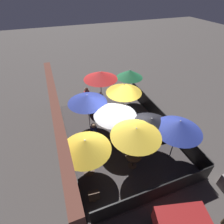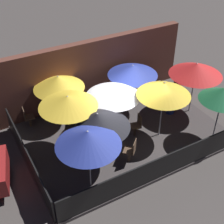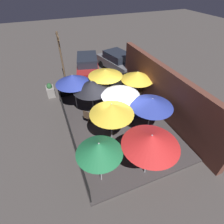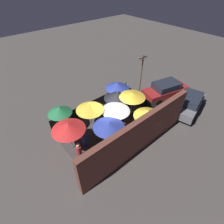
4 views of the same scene
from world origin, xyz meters
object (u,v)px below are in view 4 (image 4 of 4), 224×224
Objects in this scene: planter_box at (124,87)px; patio_umbrella_8 at (109,125)px; patio_umbrella_4 at (116,108)px; patio_chair_2 at (104,109)px; patio_umbrella_1 at (132,95)px; patio_chair_1 at (103,122)px; patron_0 at (79,151)px; dining_table_1 at (131,111)px; patio_umbrella_0 at (148,113)px; parked_car_0 at (166,90)px; patio_umbrella_7 at (59,110)px; dining_table_0 at (146,125)px; patio_umbrella_2 at (117,85)px; patron_2 at (124,130)px; patio_umbrella_5 at (68,127)px; patron_1 at (84,138)px; parked_car_1 at (189,103)px; patio_umbrella_6 at (118,95)px; light_post at (141,73)px; patio_chair_0 at (159,119)px; patio_umbrella_3 at (90,107)px.

patio_umbrella_8 is at bearing 37.71° from planter_box.
patio_umbrella_4 is 2.31m from patio_chair_2.
patio_umbrella_1 reaches higher than patio_chair_1.
planter_box is (-7.88, -4.00, -0.28)m from patron_0.
patio_umbrella_8 is 2.94× the size of dining_table_1.
patio_umbrella_0 is at bearing 78.76° from patio_umbrella_1.
patio_umbrella_4 is 5.67m from planter_box.
patio_umbrella_4 is 0.47× the size of parked_car_0.
patio_umbrella_7 is at bearing 58.06° from patron_0.
patron_0 is (5.11, -1.23, 0.01)m from dining_table_0.
patio_umbrella_2 is 4.09m from patron_2.
parked_car_0 reaches higher than dining_table_0.
dining_table_0 is at bearing 156.44° from patio_umbrella_5.
planter_box is (-7.02, -3.30, -0.28)m from patron_1.
patio_umbrella_1 reaches higher than patio_umbrella_7.
patron_2 is at bearing 156.80° from patio_umbrella_5.
dining_table_1 is at bearing 0.00° from patio_chair_2.
patio_umbrella_2 is 6.36m from parked_car_1.
patron_2 is at bearing -52.43° from patio_chair_2.
patron_1 reaches higher than planter_box.
patio_umbrella_8 reaches higher than planter_box.
patron_0 is 1.12m from patron_1.
patio_umbrella_5 reaches higher than patron_0.
patio_umbrella_4 reaches higher than parked_car_0.
parked_car_1 is at bearing 142.99° from patio_umbrella_6.
dining_table_1 is (-0.58, 1.05, -1.27)m from patio_umbrella_6.
patron_1 is (-0.46, 2.14, -1.42)m from patio_umbrella_7.
patio_umbrella_0 is 5.43m from light_post.
patio_umbrella_5 reaches higher than patio_chair_0.
patio_umbrella_5 is at bearing -2.61° from dining_table_1.
patron_1 reaches higher than dining_table_0.
patio_umbrella_8 is 1.61× the size of patron_1.
patio_umbrella_0 is 2.09× the size of planter_box.
patio_umbrella_6 is at bearing -177.51° from patio_umbrella_3.
patio_umbrella_6 is 1.75m from dining_table_1.
patio_umbrella_2 is at bearing -130.90° from patio_umbrella_6.
patio_umbrella_2 reaches higher than patio_umbrella_0.
patio_umbrella_0 is 4.81m from patron_1.
patio_umbrella_2 is 5.89m from patio_umbrella_5.
patio_umbrella_5 is (5.65, 1.67, 0.03)m from patio_umbrella_2.
patio_umbrella_2 is 5.01m from parked_car_0.
patio_umbrella_2 is at bearing -134.04° from patio_umbrella_4.
parked_car_0 and parked_car_1 have the same top height.
patio_umbrella_0 is 0.94× the size of patio_umbrella_4.
dining_table_0 is 0.70× the size of patron_1.
patio_umbrella_4 is (1.45, -1.80, 0.14)m from patio_umbrella_0.
patio_umbrella_2 is at bearing 177.94° from patio_umbrella_7.
patron_2 is (0.46, 2.88, 0.08)m from patio_chair_2.
patio_umbrella_4 is at bearing 5.10° from dining_table_1.
dining_table_1 is 0.81× the size of patio_chair_0.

